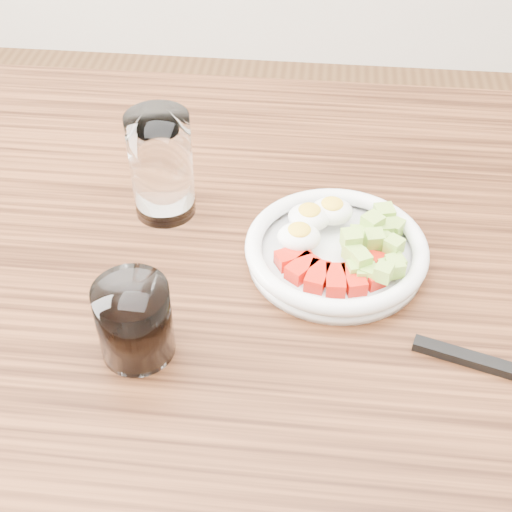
{
  "coord_description": "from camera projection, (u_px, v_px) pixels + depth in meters",
  "views": [
    {
      "loc": [
        0.05,
        -0.54,
        1.31
      ],
      "look_at": [
        -0.01,
        0.01,
        0.8
      ],
      "focal_mm": 50.0,
      "sensor_mm": 36.0,
      "label": 1
    }
  ],
  "objects": [
    {
      "name": "dining_table",
      "position": [
        264.0,
        344.0,
        0.84
      ],
      "size": [
        1.5,
        0.9,
        0.77
      ],
      "color": "brown",
      "rests_on": "ground"
    },
    {
      "name": "bowl",
      "position": [
        337.0,
        248.0,
        0.78
      ],
      "size": [
        0.2,
        0.2,
        0.05
      ],
      "color": "white",
      "rests_on": "dining_table"
    },
    {
      "name": "fork",
      "position": [
        498.0,
        367.0,
        0.68
      ],
      "size": [
        0.21,
        0.08,
        0.01
      ],
      "color": "black",
      "rests_on": "dining_table"
    },
    {
      "name": "water_glass",
      "position": [
        161.0,
        166.0,
        0.82
      ],
      "size": [
        0.07,
        0.07,
        0.13
      ],
      "primitive_type": "cylinder",
      "color": "white",
      "rests_on": "dining_table"
    },
    {
      "name": "coffee_glass",
      "position": [
        134.0,
        321.0,
        0.67
      ],
      "size": [
        0.07,
        0.07,
        0.08
      ],
      "color": "white",
      "rests_on": "dining_table"
    }
  ]
}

